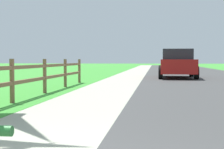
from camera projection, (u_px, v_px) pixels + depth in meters
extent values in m
plane|color=#398F31|center=(147.00, 72.00, 26.46)|extent=(120.00, 120.00, 0.00)
cube|color=#3B3B3B|center=(189.00, 72.00, 27.99)|extent=(7.00, 66.00, 0.01)
cube|color=#A3A38F|center=(113.00, 71.00, 28.83)|extent=(6.00, 66.00, 0.01)
cube|color=#398F31|center=(96.00, 71.00, 29.03)|extent=(5.00, 66.00, 0.00)
cylinder|color=#22612B|center=(3.00, 131.00, 2.57)|extent=(0.15, 0.08, 0.08)
cylinder|color=brown|center=(12.00, 81.00, 7.73)|extent=(0.11, 0.11, 1.04)
cylinder|color=brown|center=(45.00, 76.00, 10.00)|extent=(0.11, 0.11, 1.04)
cylinder|color=brown|center=(65.00, 73.00, 12.28)|extent=(0.11, 0.11, 1.04)
cylinder|color=brown|center=(79.00, 71.00, 14.56)|extent=(0.11, 0.11, 1.04)
cube|color=brown|center=(12.00, 83.00, 7.73)|extent=(0.07, 13.80, 0.09)
cube|color=brown|center=(12.00, 68.00, 7.71)|extent=(0.07, 13.80, 0.09)
cube|color=maroon|center=(177.00, 66.00, 18.62)|extent=(1.90, 4.58, 0.74)
cube|color=#1E232B|center=(177.00, 54.00, 18.58)|extent=(1.64, 2.11, 0.57)
cylinder|color=black|center=(196.00, 73.00, 17.11)|extent=(0.23, 0.68, 0.68)
cylinder|color=black|center=(161.00, 73.00, 17.37)|extent=(0.23, 0.68, 0.68)
cylinder|color=black|center=(191.00, 71.00, 19.90)|extent=(0.23, 0.68, 0.68)
cylinder|color=black|center=(161.00, 71.00, 20.17)|extent=(0.23, 0.68, 0.68)
cube|color=#C6B793|center=(174.00, 64.00, 28.19)|extent=(1.82, 4.35, 0.75)
cube|color=#1E232B|center=(174.00, 56.00, 27.99)|extent=(1.57, 1.97, 0.52)
cylinder|color=black|center=(186.00, 68.00, 26.75)|extent=(0.23, 0.75, 0.75)
cylinder|color=black|center=(164.00, 68.00, 27.00)|extent=(0.23, 0.75, 0.75)
cylinder|color=black|center=(183.00, 67.00, 29.40)|extent=(0.23, 0.75, 0.75)
cylinder|color=black|center=(163.00, 67.00, 29.65)|extent=(0.23, 0.75, 0.75)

